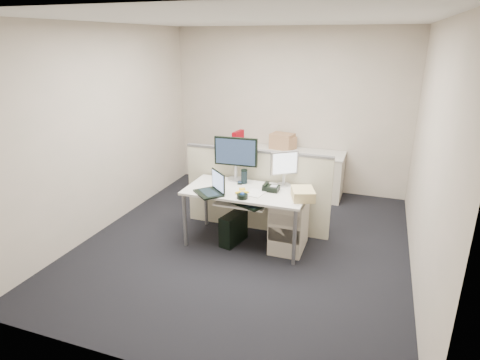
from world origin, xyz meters
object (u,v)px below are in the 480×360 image
at_px(monitor_main, 236,159).
at_px(laptop, 208,184).
at_px(desk_phone, 271,188).
at_px(desk, 246,195).

xyz_separation_m(monitor_main, laptop, (-0.13, -0.60, -0.16)).
height_order(monitor_main, laptop, monitor_main).
xyz_separation_m(laptop, desk_phone, (0.68, 0.36, -0.10)).
distance_m(monitor_main, desk_phone, 0.65).
relative_size(laptop, desk_phone, 1.83).
relative_size(desk, desk_phone, 7.74).
bearing_deg(desk, monitor_main, 128.00).
height_order(desk, monitor_main, monitor_main).
bearing_deg(desk, laptop, -143.83).
bearing_deg(laptop, desk_phone, 70.71).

